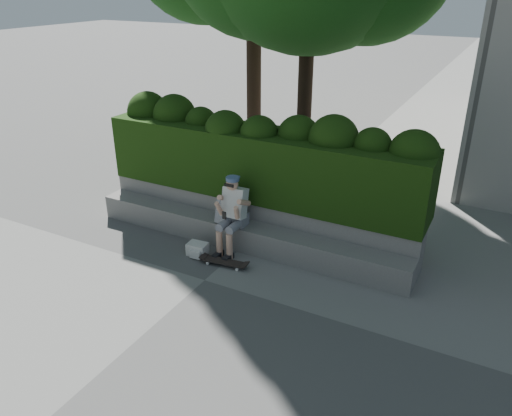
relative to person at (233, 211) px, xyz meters
The scene contains 8 objects.
ground 1.31m from the person, 85.54° to the right, with size 80.00×80.00×0.00m, color slate.
bench_ledge 0.56m from the person, 65.35° to the left, with size 6.00×0.45×0.45m, color gray.
planter_wall 0.76m from the person, 82.77° to the left, with size 6.00×0.50×0.75m, color gray.
hedge 1.07m from the person, 84.60° to the left, with size 6.00×1.00×1.20m, color black.
person is the anchor object (origin of this frame).
skateboard 0.87m from the person, 76.95° to the right, with size 0.78×0.28×0.08m.
backpack_plaid 0.23m from the person, 157.79° to the left, with size 0.32×0.17×0.47m, color #A4A5A9.
backpack_ground 0.91m from the person, 136.61° to the right, with size 0.34×0.24×0.22m, color silver.
Camera 1 is at (3.88, -5.57, 4.39)m, focal length 35.00 mm.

